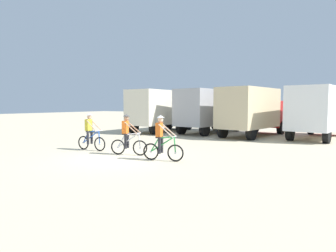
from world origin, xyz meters
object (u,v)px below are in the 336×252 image
(cyclist_cowboy_hat, at_px, (127,136))
(cyclist_near_camera, at_px, (162,140))
(box_truck_tan_camper, at_px, (252,110))
(box_truck_cream_rv, at_px, (161,109))
(box_truck_grey_hauler, at_px, (209,109))
(box_truck_avon_van, at_px, (318,110))
(cyclist_orange_shirt, at_px, (90,133))

(cyclist_cowboy_hat, distance_m, cyclist_near_camera, 2.03)
(box_truck_tan_camper, xyz_separation_m, cyclist_cowboy_hat, (-2.39, -10.63, -1.03))
(cyclist_cowboy_hat, bearing_deg, box_truck_cream_rv, 116.24)
(box_truck_grey_hauler, bearing_deg, cyclist_cowboy_hat, -84.07)
(box_truck_grey_hauler, distance_m, box_truck_avon_van, 7.58)
(cyclist_orange_shirt, bearing_deg, cyclist_cowboy_hat, -1.85)
(box_truck_tan_camper, xyz_separation_m, cyclist_near_camera, (-0.39, -10.92, -1.03))
(box_truck_cream_rv, xyz_separation_m, cyclist_cowboy_hat, (5.01, -10.16, -1.03))
(box_truck_tan_camper, height_order, cyclist_cowboy_hat, box_truck_tan_camper)
(box_truck_cream_rv, height_order, box_truck_tan_camper, same)
(cyclist_near_camera, bearing_deg, box_truck_grey_hauler, 105.42)
(box_truck_grey_hauler, height_order, box_truck_avon_van, same)
(box_truck_grey_hauler, xyz_separation_m, cyclist_near_camera, (3.17, -11.50, -1.03))
(box_truck_tan_camper, distance_m, cyclist_near_camera, 10.97)
(box_truck_tan_camper, distance_m, cyclist_orange_shirt, 11.64)
(box_truck_tan_camper, relative_size, cyclist_near_camera, 3.86)
(box_truck_avon_van, bearing_deg, cyclist_orange_shirt, -127.75)
(box_truck_avon_van, height_order, cyclist_cowboy_hat, box_truck_avon_van)
(box_truck_grey_hauler, xyz_separation_m, cyclist_cowboy_hat, (1.16, -11.21, -1.03))
(cyclist_orange_shirt, distance_m, cyclist_near_camera, 4.45)
(box_truck_cream_rv, bearing_deg, box_truck_grey_hauler, 15.24)
(box_truck_cream_rv, bearing_deg, box_truck_avon_van, 6.63)
(box_truck_cream_rv, distance_m, box_truck_tan_camper, 7.42)
(box_truck_grey_hauler, bearing_deg, box_truck_avon_van, 2.12)
(box_truck_tan_camper, xyz_separation_m, box_truck_avon_van, (4.02, 0.86, 0.00))
(box_truck_tan_camper, height_order, cyclist_orange_shirt, box_truck_tan_camper)
(cyclist_cowboy_hat, xyz_separation_m, cyclist_near_camera, (2.01, -0.29, 0.00))
(box_truck_grey_hauler, relative_size, cyclist_near_camera, 3.83)
(cyclist_orange_shirt, height_order, cyclist_near_camera, same)
(box_truck_tan_camper, distance_m, cyclist_cowboy_hat, 10.94)
(box_truck_avon_van, bearing_deg, cyclist_cowboy_hat, -119.16)
(box_truck_avon_van, bearing_deg, box_truck_grey_hauler, -177.88)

